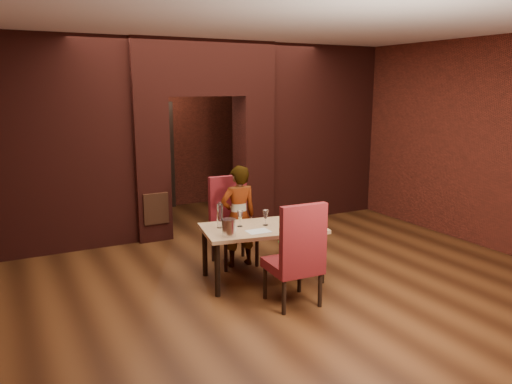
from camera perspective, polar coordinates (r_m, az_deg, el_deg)
floor at (r=7.08m, az=0.38°, el=-8.32°), size 8.00×8.00×0.00m
ceiling at (r=6.69m, az=0.42°, el=18.35°), size 7.00×8.00×0.04m
wall_back at (r=10.38m, az=-10.21°, el=7.05°), size 7.00×0.04×3.20m
wall_right at (r=8.90m, az=20.76°, el=5.67°), size 0.04×8.00×3.20m
pillar_left at (r=8.26m, az=-12.11°, el=2.60°), size 0.55×0.55×2.30m
pillar_right at (r=8.95m, az=-0.32°, el=3.58°), size 0.55×0.55×2.30m
lintel at (r=8.46m, az=-6.22°, el=13.89°), size 2.45×0.55×0.90m
wing_wall_left at (r=7.94m, az=-22.13°, el=4.90°), size 2.28×0.35×3.20m
wing_wall_right at (r=9.63m, az=7.19°, el=6.77°), size 2.28×0.35×3.20m
vent_panel at (r=8.10m, az=-11.34°, el=-1.89°), size 0.40×0.03×0.50m
rear_door at (r=10.27m, az=-12.13°, el=3.83°), size 0.90×0.08×2.10m
rear_door_frame at (r=10.23m, az=-12.06°, el=3.80°), size 1.02×0.04×2.22m
dining_table at (r=6.47m, az=0.74°, el=-6.99°), size 1.64×1.10×0.71m
chair_far at (r=6.95m, az=-2.48°, el=-3.42°), size 0.57×0.57×1.22m
chair_near at (r=5.72m, az=4.21°, el=-6.91°), size 0.58×0.58×1.22m
person_seated at (r=6.87m, az=-2.02°, el=-2.78°), size 0.53×0.36×1.42m
wine_glass_a at (r=6.34m, az=-1.83°, el=-3.07°), size 0.08×0.08×0.21m
wine_glass_b at (r=6.39m, az=1.09°, el=-2.96°), size 0.08×0.08×0.20m
wine_glass_c at (r=6.44m, az=3.39°, el=-2.75°), size 0.09×0.09×0.23m
tasting_sheet at (r=6.15m, az=0.27°, el=-4.52°), size 0.29×0.22×0.00m
wine_bucket at (r=5.95m, az=-3.11°, el=-4.07°), size 0.17×0.17×0.21m
water_bottle at (r=6.29m, az=-4.15°, el=-2.63°), size 0.08×0.08×0.33m
potted_plant at (r=7.52m, az=3.56°, el=-5.33°), size 0.53×0.51×0.45m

